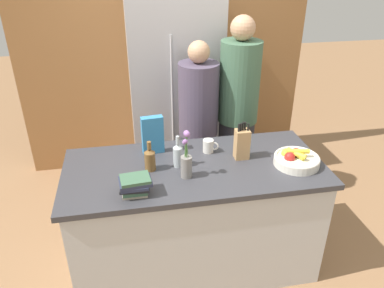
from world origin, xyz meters
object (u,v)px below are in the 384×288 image
at_px(refrigerator, 175,91).
at_px(fruit_bowl, 296,159).
at_px(coffee_mug, 209,146).
at_px(knife_block, 242,144).
at_px(bottle_oil, 150,159).
at_px(cereal_box, 153,135).
at_px(book_stack, 135,185).
at_px(person_at_sink, 198,120).
at_px(bottle_vinegar, 178,155).
at_px(person_in_blue, 238,105).
at_px(flower_vase, 186,161).

relative_size(refrigerator, fruit_bowl, 6.05).
xyz_separation_m(fruit_bowl, coffee_mug, (-0.56, 0.29, 0.01)).
distance_m(knife_block, bottle_oil, 0.67).
bearing_deg(knife_block, refrigerator, 103.02).
xyz_separation_m(cereal_box, book_stack, (-0.16, -0.51, -0.08)).
bearing_deg(fruit_bowl, bottle_oil, 173.59).
bearing_deg(fruit_bowl, person_at_sink, 120.95).
distance_m(cereal_box, person_at_sink, 0.70).
distance_m(refrigerator, fruit_bowl, 1.60).
bearing_deg(fruit_bowl, bottle_vinegar, 171.19).
relative_size(cereal_box, coffee_mug, 2.46).
bearing_deg(refrigerator, knife_block, -76.98).
bearing_deg(knife_block, coffee_mug, 149.44).
relative_size(book_stack, person_in_blue, 0.12).
bearing_deg(knife_block, person_at_sink, 103.83).
relative_size(coffee_mug, person_in_blue, 0.07).
bearing_deg(bottle_vinegar, bottle_oil, -176.17).
bearing_deg(cereal_box, refrigerator, 73.88).
xyz_separation_m(fruit_bowl, bottle_oil, (-1.01, 0.11, 0.04)).
relative_size(cereal_box, bottle_vinegar, 1.23).
xyz_separation_m(coffee_mug, bottle_vinegar, (-0.26, -0.16, 0.04)).
distance_m(flower_vase, bottle_oil, 0.27).
xyz_separation_m(flower_vase, cereal_box, (-0.19, 0.38, 0.02)).
bearing_deg(knife_block, person_in_blue, 75.35).
relative_size(refrigerator, cereal_box, 6.72).
bearing_deg(person_at_sink, fruit_bowl, -82.84).
relative_size(fruit_bowl, person_in_blue, 0.18).
relative_size(flower_vase, person_at_sink, 0.22).
height_order(cereal_box, bottle_oil, cereal_box).
bearing_deg(book_stack, refrigerator, 73.54).
xyz_separation_m(refrigerator, book_stack, (-0.48, -1.62, -0.00)).
distance_m(refrigerator, bottle_oil, 1.40).
bearing_deg(refrigerator, cereal_box, -106.12).
relative_size(knife_block, bottle_oil, 1.30).
xyz_separation_m(book_stack, person_in_blue, (0.97, 1.04, 0.04)).
distance_m(person_at_sink, person_in_blue, 0.38).
bearing_deg(bottle_vinegar, cereal_box, 123.09).
height_order(coffee_mug, book_stack, book_stack).
bearing_deg(bottle_oil, flower_vase, -30.26).
xyz_separation_m(knife_block, person_in_blue, (0.19, 0.72, -0.01)).
distance_m(coffee_mug, book_stack, 0.72).
xyz_separation_m(coffee_mug, person_at_sink, (0.04, 0.59, -0.05)).
bearing_deg(flower_vase, cereal_box, 116.15).
xyz_separation_m(refrigerator, bottle_oil, (-0.36, -1.35, 0.02)).
distance_m(bottle_vinegar, person_in_blue, 1.00).
bearing_deg(person_at_sink, bottle_vinegar, -135.30).
height_order(refrigerator, cereal_box, refrigerator).
distance_m(flower_vase, person_in_blue, 1.10).
xyz_separation_m(knife_block, bottle_vinegar, (-0.47, -0.03, -0.02)).
distance_m(cereal_box, book_stack, 0.54).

